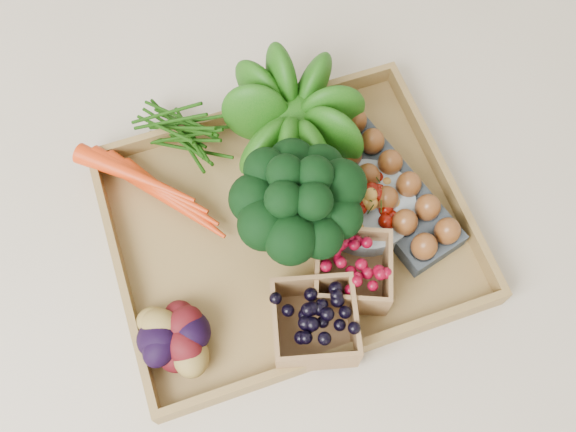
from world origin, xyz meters
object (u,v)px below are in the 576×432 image
object	(u,v)px
tray	(288,229)
egg_carton	(385,189)
broccoli	(298,218)
cherry_bowl	(365,208)

from	to	relation	value
tray	egg_carton	xyz separation A→B (m)	(0.17, 0.01, 0.02)
tray	broccoli	world-z (taller)	broccoli
tray	egg_carton	distance (m)	0.17
broccoli	cherry_bowl	size ratio (longest dim) A/B	1.20
broccoli	cherry_bowl	bearing A→B (deg)	1.58
tray	broccoli	bearing A→B (deg)	-64.94
egg_carton	cherry_bowl	bearing A→B (deg)	-167.86
egg_carton	tray	bearing A→B (deg)	167.19
tray	broccoli	size ratio (longest dim) A/B	2.93
broccoli	egg_carton	size ratio (longest dim) A/B	0.65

